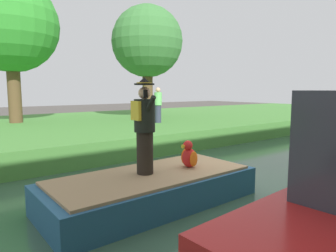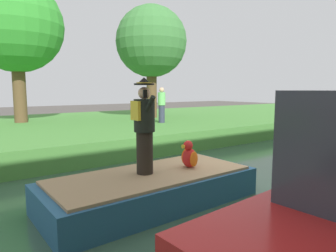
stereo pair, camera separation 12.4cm
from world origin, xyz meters
The scene contains 9 objects.
ground_plane centered at (0.00, 0.00, 0.00)m, with size 80.00×80.00×0.00m, color #4C4742.
canal_water centered at (0.00, 0.00, 0.05)m, with size 6.48×48.00×0.10m, color #33513D.
grass_bank_near centered at (-9.02, 0.00, 0.41)m, with size 11.56×48.00×0.83m, color #478438.
boat centered at (0.00, -1.98, 0.40)m, with size 1.90×4.24×0.61m.
person_pirate centered at (-0.06, -2.10, 1.64)m, with size 0.61×0.42×1.85m.
parrot_plush centered at (0.09, -1.10, 0.95)m, with size 0.36×0.34×0.57m.
tree_tall centered at (-10.34, -2.47, 5.13)m, with size 4.15×4.15×6.41m.
tree_slender centered at (-8.90, 3.77, 4.81)m, with size 3.75×3.75×5.90m.
person_bystander centered at (-6.42, 2.71, 1.64)m, with size 0.34×0.34×1.60m.
Camera 2 is at (4.82, -5.07, 2.33)m, focal length 32.17 mm.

